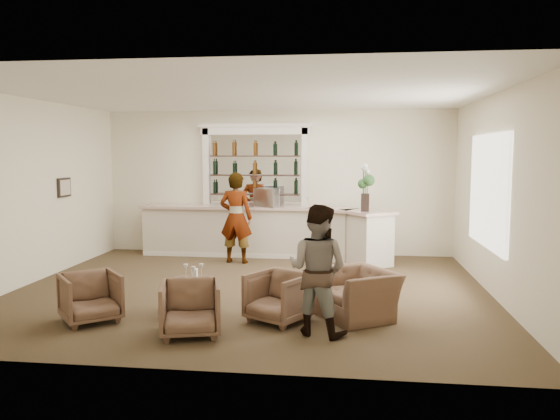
{
  "coord_description": "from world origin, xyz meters",
  "views": [
    {
      "loc": [
        1.63,
        -9.0,
        2.34
      ],
      "look_at": [
        0.39,
        0.9,
        1.29
      ],
      "focal_mm": 35.0,
      "sensor_mm": 36.0,
      "label": 1
    }
  ],
  "objects_px": {
    "sommelier": "(236,218)",
    "flower_vase": "(365,185)",
    "cocktail_table": "(194,296)",
    "espresso_machine": "(267,197)",
    "armchair_left": "(91,297)",
    "armchair_far": "(357,294)",
    "armchair_center": "(190,308)",
    "armchair_right": "(279,297)",
    "guest": "(317,270)",
    "bar_counter": "(267,232)"
  },
  "relations": [
    {
      "from": "sommelier",
      "to": "flower_vase",
      "type": "bearing_deg",
      "value": -174.62
    },
    {
      "from": "cocktail_table",
      "to": "espresso_machine",
      "type": "bearing_deg",
      "value": 84.26
    },
    {
      "from": "sommelier",
      "to": "flower_vase",
      "type": "height_order",
      "value": "flower_vase"
    },
    {
      "from": "sommelier",
      "to": "armchair_left",
      "type": "xyz_separation_m",
      "value": [
        -1.17,
        -4.29,
        -0.62
      ]
    },
    {
      "from": "armchair_far",
      "to": "espresso_machine",
      "type": "bearing_deg",
      "value": 170.8
    },
    {
      "from": "armchair_center",
      "to": "armchair_right",
      "type": "distance_m",
      "value": 1.26
    },
    {
      "from": "guest",
      "to": "flower_vase",
      "type": "relative_size",
      "value": 1.75
    },
    {
      "from": "sommelier",
      "to": "flower_vase",
      "type": "distance_m",
      "value": 2.8
    },
    {
      "from": "armchair_left",
      "to": "armchair_far",
      "type": "distance_m",
      "value": 3.72
    },
    {
      "from": "armchair_center",
      "to": "sommelier",
      "type": "bearing_deg",
      "value": 79.35
    },
    {
      "from": "armchair_left",
      "to": "armchair_far",
      "type": "height_order",
      "value": "armchair_left"
    },
    {
      "from": "espresso_machine",
      "to": "guest",
      "type": "bearing_deg",
      "value": -59.32
    },
    {
      "from": "sommelier",
      "to": "espresso_machine",
      "type": "xyz_separation_m",
      "value": [
        0.56,
        0.67,
        0.38
      ]
    },
    {
      "from": "bar_counter",
      "to": "cocktail_table",
      "type": "distance_m",
      "value": 4.42
    },
    {
      "from": "armchair_center",
      "to": "armchair_right",
      "type": "bearing_deg",
      "value": 18.21
    },
    {
      "from": "armchair_left",
      "to": "armchair_far",
      "type": "relative_size",
      "value": 0.72
    },
    {
      "from": "armchair_right",
      "to": "sommelier",
      "type": "bearing_deg",
      "value": 140.66
    },
    {
      "from": "armchair_far",
      "to": "flower_vase",
      "type": "relative_size",
      "value": 1.1
    },
    {
      "from": "cocktail_table",
      "to": "flower_vase",
      "type": "height_order",
      "value": "flower_vase"
    },
    {
      "from": "cocktail_table",
      "to": "armchair_far",
      "type": "xyz_separation_m",
      "value": [
        2.37,
        0.03,
        0.09
      ]
    },
    {
      "from": "cocktail_table",
      "to": "sommelier",
      "type": "bearing_deg",
      "value": 91.9
    },
    {
      "from": "armchair_center",
      "to": "armchair_right",
      "type": "relative_size",
      "value": 1.01
    },
    {
      "from": "bar_counter",
      "to": "armchair_left",
      "type": "distance_m",
      "value": 5.3
    },
    {
      "from": "armchair_right",
      "to": "flower_vase",
      "type": "distance_m",
      "value": 4.37
    },
    {
      "from": "cocktail_table",
      "to": "espresso_machine",
      "type": "xyz_separation_m",
      "value": [
        0.44,
        4.34,
        1.1
      ]
    },
    {
      "from": "sommelier",
      "to": "armchair_right",
      "type": "distance_m",
      "value": 4.25
    },
    {
      "from": "espresso_machine",
      "to": "sommelier",
      "type": "bearing_deg",
      "value": -114.87
    },
    {
      "from": "sommelier",
      "to": "guest",
      "type": "xyz_separation_m",
      "value": [
        1.98,
        -4.39,
        -0.12
      ]
    },
    {
      "from": "guest",
      "to": "armchair_left",
      "type": "relative_size",
      "value": 2.23
    },
    {
      "from": "espresso_machine",
      "to": "cocktail_table",
      "type": "bearing_deg",
      "value": -80.72
    },
    {
      "from": "armchair_center",
      "to": "armchair_far",
      "type": "height_order",
      "value": "armchair_center"
    },
    {
      "from": "guest",
      "to": "armchair_center",
      "type": "bearing_deg",
      "value": 29.64
    },
    {
      "from": "cocktail_table",
      "to": "guest",
      "type": "height_order",
      "value": "guest"
    },
    {
      "from": "sommelier",
      "to": "armchair_far",
      "type": "bearing_deg",
      "value": 129.8
    },
    {
      "from": "armchair_far",
      "to": "flower_vase",
      "type": "distance_m",
      "value": 3.88
    },
    {
      "from": "espresso_machine",
      "to": "armchair_right",
      "type": "bearing_deg",
      "value": -64.45
    },
    {
      "from": "armchair_left",
      "to": "armchair_center",
      "type": "xyz_separation_m",
      "value": [
        1.53,
        -0.37,
        0.01
      ]
    },
    {
      "from": "cocktail_table",
      "to": "armchair_far",
      "type": "distance_m",
      "value": 2.37
    },
    {
      "from": "armchair_right",
      "to": "espresso_machine",
      "type": "bearing_deg",
      "value": 131.48
    },
    {
      "from": "cocktail_table",
      "to": "armchair_left",
      "type": "bearing_deg",
      "value": -154.47
    },
    {
      "from": "bar_counter",
      "to": "armchair_right",
      "type": "distance_m",
      "value": 4.76
    },
    {
      "from": "armchair_left",
      "to": "armchair_right",
      "type": "distance_m",
      "value": 2.61
    },
    {
      "from": "armchair_left",
      "to": "espresso_machine",
      "type": "bearing_deg",
      "value": 30.12
    },
    {
      "from": "bar_counter",
      "to": "armchair_far",
      "type": "xyz_separation_m",
      "value": [
        1.94,
        -4.36,
        -0.23
      ]
    },
    {
      "from": "bar_counter",
      "to": "guest",
      "type": "distance_m",
      "value": 5.31
    },
    {
      "from": "sommelier",
      "to": "bar_counter",
      "type": "bearing_deg",
      "value": -122.41
    },
    {
      "from": "armchair_right",
      "to": "bar_counter",
      "type": "bearing_deg",
      "value": 131.39
    },
    {
      "from": "bar_counter",
      "to": "armchair_right",
      "type": "xyz_separation_m",
      "value": [
        0.86,
        -4.68,
        -0.23
      ]
    },
    {
      "from": "armchair_left",
      "to": "flower_vase",
      "type": "distance_m",
      "value": 5.93
    },
    {
      "from": "guest",
      "to": "armchair_left",
      "type": "xyz_separation_m",
      "value": [
        -3.14,
        0.11,
        -0.5
      ]
    }
  ]
}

